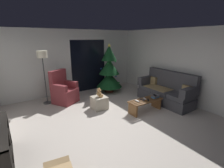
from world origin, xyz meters
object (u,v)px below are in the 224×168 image
Objects in this scene: floor_lamp at (43,60)px; teddy_bear_cream_by_tree at (98,93)px; couch at (166,91)px; teddy_bear_honey at (99,93)px; remote_white at (137,101)px; book_stack at (155,96)px; remote_silver at (145,99)px; remote_graphite at (142,100)px; christmas_tree at (109,71)px; cell_phone at (155,95)px; remote_black at (148,100)px; ottoman at (99,103)px; coffee_table at (145,104)px; armchair at (64,91)px.

floor_lamp is 2.31m from teddy_bear_cream_by_tree.
couch is 2.32m from teddy_bear_honey.
book_stack reaches higher than remote_white.
floor_lamp is (-2.38, 2.25, 1.12)m from remote_silver.
remote_graphite is 2.22m from christmas_tree.
cell_phone is (0.34, -0.10, 0.07)m from remote_silver.
couch is 12.50× the size of remote_graphite.
remote_black is at bearing -147.81° from cell_phone.
couch is at bearing -175.48° from remote_white.
ottoman is 0.32m from teddy_bear_honey.
remote_white reaches higher than coffee_table.
remote_graphite is 0.49m from book_stack.
teddy_bear_cream_by_tree is at bearing -8.95° from floor_lamp.
couch is at bearing -48.95° from teddy_bear_cream_by_tree.
remote_silver is 2.19m from christmas_tree.
christmas_tree is (-0.28, 2.24, 0.46)m from book_stack.
couch is 13.54× the size of cell_phone.
remote_black is (0.33, -0.12, 0.00)m from remote_white.
christmas_tree is (0.39, 2.15, 0.49)m from remote_white.
remote_black is 0.57× the size of book_stack.
christmas_tree is 4.48× the size of ottoman.
christmas_tree is at bearing 116.31° from couch.
coffee_table is at bearing -41.78° from teddy_bear_honey.
floor_lamp reaches higher than remote_silver.
remote_black is at bearing -42.92° from teddy_bear_honey.
cell_phone is 3.75m from floor_lamp.
floor_lamp is (-2.26, 2.28, 1.12)m from remote_graphite.
armchair reaches higher than remote_silver.
couch reaches higher than teddy_bear_honey.
christmas_tree is (0.20, 2.16, 0.49)m from remote_graphite.
remote_silver is at bearing 0.68° from remote_graphite.
remote_black is at bearing 160.42° from remote_white.
christmas_tree is 1.74× the size of armchair.
christmas_tree is (0.10, 2.20, 0.62)m from coffee_table.
remote_white is at bearing -100.36° from christmas_tree.
couch is at bearing 13.54° from book_stack.
floor_lamp is 4.05× the size of ottoman.
remote_black is at bearing -49.03° from armchair.
cell_phone is 0.50× the size of teddy_bear_honey.
remote_silver is at bearing -47.19° from armchair.
remote_graphite is 0.57× the size of book_stack.
cell_phone is 0.07× the size of christmas_tree.
remote_black is 2.85m from armchair.
remote_white is 0.67m from cell_phone.
cell_phone reaches higher than teddy_bear_cream_by_tree.
remote_silver is 1.00× the size of remote_graphite.
cell_phone is at bearing -167.24° from couch.
couch is 3.53m from armchair.
remote_silver reaches higher than coffee_table.
remote_white is at bearing -161.39° from remote_black.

